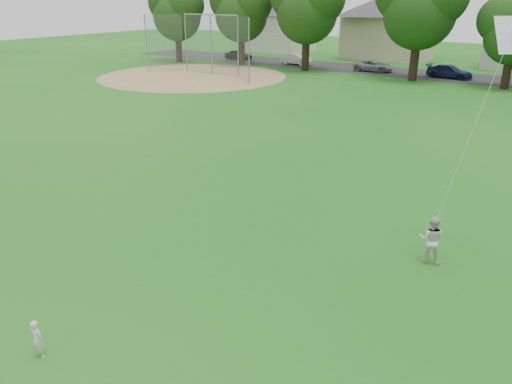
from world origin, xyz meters
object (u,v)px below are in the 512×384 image
Objects in this scene: toddler at (37,339)px; baseball_backstop at (207,46)px; older_boy at (431,239)px; kite at (469,140)px.

baseball_backstop reaches higher than toddler.
older_boy is at bearing -40.03° from baseball_backstop.
kite reaches higher than toddler.
toddler is at bearing 48.05° from older_boy.
toddler is 40.94m from baseball_backstop.
toddler is 0.16× the size of kite.
kite is at bearing -39.23° from baseball_backstop.
baseball_backstop is (-29.64, 24.20, -0.97)m from kite.
baseball_backstop is (-23.43, 33.50, 2.31)m from toddler.
toddler is 0.64× the size of older_boy.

